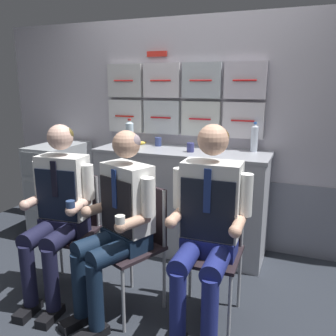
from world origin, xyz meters
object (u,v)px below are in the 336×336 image
folding_chair_left (72,218)px  water_bottle_blue_cap (254,138)px  crew_member_right (208,219)px  crew_member_left (58,205)px  folding_chair_right (213,237)px  paper_cup_tan (118,143)px  snack_banana (137,143)px  folding_chair_center (137,233)px  service_trolley (60,186)px  crew_member_center (118,218)px

folding_chair_left → water_bottle_blue_cap: size_ratio=3.33×
crew_member_right → water_bottle_blue_cap: size_ratio=5.03×
crew_member_left → water_bottle_blue_cap: bearing=45.7°
folding_chair_right → paper_cup_tan: paper_cup_tan is taller
paper_cup_tan → snack_banana: (0.16, 0.11, -0.01)m
paper_cup_tan → snack_banana: bearing=34.4°
paper_cup_tan → folding_chair_center: bearing=-54.3°
service_trolley → crew_member_left: 1.23m
snack_banana → crew_member_left: bearing=-93.4°
folding_chair_left → folding_chair_right: 1.10m
paper_cup_tan → snack_banana: paper_cup_tan is taller
service_trolley → water_bottle_blue_cap: bearing=7.5°
crew_member_left → crew_member_right: 1.09m
crew_member_left → crew_member_center: size_ratio=1.01×
crew_member_center → snack_banana: crew_member_center is taller
folding_chair_left → folding_chair_center: 0.59m
crew_member_center → crew_member_right: bearing=11.0°
water_bottle_blue_cap → paper_cup_tan: water_bottle_blue_cap is taller
service_trolley → crew_member_center: size_ratio=0.75×
crew_member_center → crew_member_left: bearing=175.5°
crew_member_left → service_trolley: bearing=128.1°
service_trolley → water_bottle_blue_cap: size_ratio=3.61×
folding_chair_left → folding_chair_center: bearing=-5.1°
service_trolley → folding_chair_left: (0.74, -0.80, 0.04)m
crew_member_right → water_bottle_blue_cap: (0.10, 1.14, 0.35)m
service_trolley → folding_chair_left: 1.09m
service_trolley → paper_cup_tan: bearing=6.4°
crew_member_center → folding_chair_left: bearing=158.8°
folding_chair_center → paper_cup_tan: (-0.66, 0.92, 0.45)m
folding_chair_center → folding_chair_right: same height
service_trolley → crew_member_left: crew_member_left is taller
crew_member_right → water_bottle_blue_cap: crew_member_right is taller
service_trolley → water_bottle_blue_cap: water_bottle_blue_cap is taller
crew_member_center → folding_chair_right: 0.65m
paper_cup_tan → snack_banana: 0.19m
crew_member_center → water_bottle_blue_cap: 1.47m
water_bottle_blue_cap → paper_cup_tan: 1.29m
snack_banana → folding_chair_right: bearing=-41.9°
crew_member_center → water_bottle_blue_cap: (0.67, 1.25, 0.39)m
service_trolley → crew_member_left: (0.75, -0.96, 0.20)m
crew_member_center → paper_cup_tan: 1.26m
service_trolley → crew_member_right: bearing=-25.8°
folding_chair_center → water_bottle_blue_cap: 1.37m
crew_member_right → folding_chair_center: bearing=175.7°
service_trolley → paper_cup_tan: (0.66, 0.07, 0.49)m
crew_member_right → folding_chair_right: bearing=91.3°
crew_member_center → crew_member_right: size_ratio=0.96×
crew_member_left → water_bottle_blue_cap: (1.18, 1.21, 0.38)m
crew_member_left → snack_banana: bearing=86.6°
folding_chair_center → crew_member_right: size_ratio=0.66×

